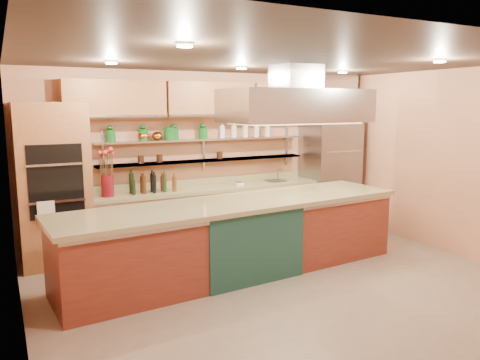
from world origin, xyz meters
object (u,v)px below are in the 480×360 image
copper_kettle (157,136)px  kitchen_scale (239,183)px  refrigerator (330,171)px  green_canister (169,134)px  island (237,237)px  flower_vase (107,186)px

copper_kettle → kitchen_scale: bearing=-9.4°
refrigerator → kitchen_scale: size_ratio=14.89×
refrigerator → kitchen_scale: bearing=179.7°
refrigerator → copper_kettle: size_ratio=12.55×
kitchen_scale → green_canister: bearing=175.4°
copper_kettle → green_canister: 0.21m
refrigerator → island: 3.09m
island → kitchen_scale: (0.78, 1.46, 0.47)m
green_canister → kitchen_scale: bearing=-11.0°
flower_vase → kitchen_scale: size_ratio=2.29×
flower_vase → island: bearing=-46.1°
kitchen_scale → copper_kettle: copper_kettle is taller
flower_vase → green_canister: (1.05, 0.22, 0.72)m
refrigerator → kitchen_scale: refrigerator is taller
island → copper_kettle: size_ratio=28.40×
flower_vase → copper_kettle: bearing=14.6°
copper_kettle → green_canister: green_canister is taller
refrigerator → flower_vase: size_ratio=6.50×
kitchen_scale → refrigerator: bearing=6.1°
green_canister → flower_vase: bearing=-168.1°
island → green_canister: 2.16m
island → refrigerator: bearing=24.3°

